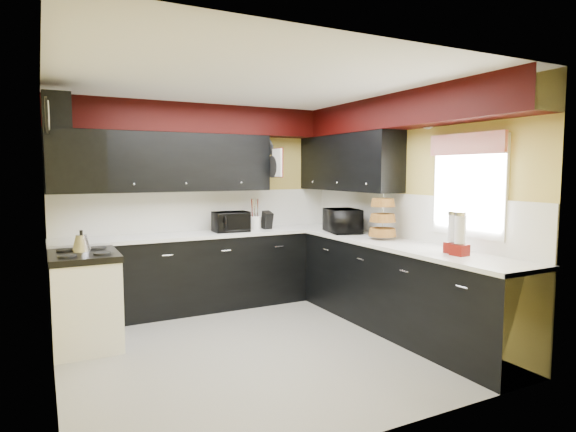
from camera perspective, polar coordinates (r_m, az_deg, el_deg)
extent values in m
plane|color=gray|center=(4.87, -3.39, -15.04)|extent=(3.60, 3.60, 0.00)
cube|color=#E0C666|center=(6.27, -10.15, 1.19)|extent=(3.60, 0.06, 2.50)
cube|color=#E0C666|center=(5.56, 13.75, 0.60)|extent=(0.06, 3.60, 2.50)
cube|color=#E0C666|center=(4.20, -26.56, -1.33)|extent=(0.06, 3.60, 2.50)
cube|color=white|center=(4.63, -3.57, 15.33)|extent=(3.60, 3.60, 0.06)
cube|color=black|center=(6.10, -9.19, -6.51)|extent=(3.60, 0.60, 0.90)
cube|color=black|center=(5.27, 13.23, -8.47)|extent=(0.60, 3.00, 0.90)
cube|color=white|center=(6.02, -9.25, -2.12)|extent=(3.62, 0.64, 0.04)
cube|color=white|center=(5.18, 13.34, -3.42)|extent=(0.64, 3.02, 0.04)
cube|color=white|center=(6.26, -10.11, 0.64)|extent=(3.60, 0.02, 0.50)
cube|color=white|center=(5.56, 13.65, -0.02)|extent=(0.02, 3.60, 0.50)
cube|color=black|center=(5.95, -14.36, 6.19)|extent=(2.60, 0.35, 0.70)
cube|color=black|center=(6.15, 7.07, 6.28)|extent=(0.35, 1.80, 0.70)
cube|color=black|center=(6.11, -9.81, 11.18)|extent=(3.60, 0.36, 0.35)
cube|color=black|center=(5.32, 13.81, 11.98)|extent=(0.36, 3.24, 0.35)
cube|color=white|center=(5.10, -22.88, -9.46)|extent=(0.60, 0.75, 0.86)
cube|color=black|center=(5.00, -23.07, -4.36)|extent=(0.62, 0.77, 0.06)
cube|color=black|center=(4.93, -24.04, 5.86)|extent=(0.50, 0.78, 0.55)
cube|color=black|center=(4.95, -25.75, 10.66)|extent=(0.24, 0.40, 0.40)
cube|color=red|center=(4.85, 20.36, 8.01)|extent=(0.04, 0.88, 0.20)
cube|color=white|center=(6.09, -1.30, 6.33)|extent=(0.03, 0.26, 0.35)
imported|color=black|center=(6.05, -6.75, -0.67)|extent=(0.45, 0.38, 0.25)
imported|color=black|center=(5.96, 6.52, -0.56)|extent=(0.47, 0.59, 0.29)
cylinder|color=white|center=(6.27, -3.95, -0.81)|extent=(0.16, 0.16, 0.17)
cube|color=black|center=(6.28, -2.51, -0.52)|extent=(0.11, 0.15, 0.23)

